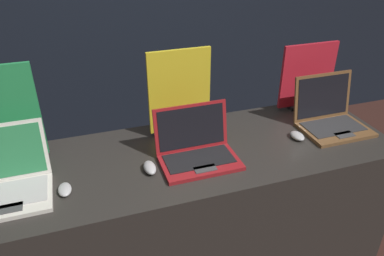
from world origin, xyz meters
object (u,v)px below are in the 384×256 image
object	(u,v)px
laptop_middle	(197,148)
promo_stand_middle	(180,95)
mouse_middle	(150,168)
mouse_front	(65,189)
promo_stand_front	(7,118)
promo_stand_back	(307,78)
laptop_back	(330,116)
mouse_back	(297,136)
laptop_front	(12,179)

from	to	relation	value
laptop_middle	promo_stand_middle	world-z (taller)	promo_stand_middle
mouse_middle	promo_stand_middle	xyz separation A→B (m)	(0.25, 0.32, 0.22)
mouse_front	laptop_middle	xyz separation A→B (m)	(0.65, 0.07, 0.05)
promo_stand_front	promo_stand_middle	bearing A→B (deg)	1.59
mouse_middle	promo_stand_back	distance (m)	1.18
laptop_back	promo_stand_back	distance (m)	0.30
mouse_back	mouse_front	bearing A→B (deg)	-176.55
promo_stand_back	laptop_front	bearing A→B (deg)	-169.12
laptop_front	promo_stand_back	world-z (taller)	promo_stand_back
mouse_front	promo_stand_front	size ratio (longest dim) A/B	0.20
mouse_front	mouse_middle	distance (m)	0.40
promo_stand_front	mouse_back	world-z (taller)	promo_stand_front
laptop_middle	mouse_back	size ratio (longest dim) A/B	3.86
laptop_back	promo_stand_back	size ratio (longest dim) A/B	0.89
mouse_middle	promo_stand_middle	bearing A→B (deg)	51.69
laptop_front	laptop_back	size ratio (longest dim) A/B	0.90
promo_stand_middle	laptop_back	bearing A→B (deg)	-14.27
promo_stand_middle	mouse_back	xyz separation A→B (m)	(0.60, -0.28, -0.22)
mouse_middle	mouse_back	bearing A→B (deg)	2.61
promo_stand_back	promo_stand_front	bearing A→B (deg)	-177.39
mouse_middle	laptop_back	bearing A→B (deg)	5.30
laptop_back	laptop_middle	bearing A→B (deg)	-175.18
laptop_middle	promo_stand_back	xyz separation A→B (m)	(0.85, 0.34, 0.14)
laptop_middle	promo_stand_middle	xyz separation A→B (m)	(0.00, 0.29, 0.17)
laptop_middle	promo_stand_middle	distance (m)	0.34
laptop_middle	mouse_middle	xyz separation A→B (m)	(-0.25, -0.03, -0.04)
promo_stand_front	laptop_back	world-z (taller)	promo_stand_front
promo_stand_middle	laptop_back	distance (m)	0.90
laptop_front	promo_stand_front	size ratio (longest dim) A/B	0.67
laptop_front	promo_stand_middle	distance (m)	0.93
promo_stand_front	promo_stand_middle	size ratio (longest dim) A/B	1.05
mouse_back	promo_stand_back	world-z (taller)	promo_stand_back
mouse_back	promo_stand_back	distance (m)	0.46
mouse_front	laptop_front	bearing A→B (deg)	159.87
laptop_middle	promo_stand_back	bearing A→B (deg)	21.92
laptop_front	mouse_front	size ratio (longest dim) A/B	3.38
promo_stand_middle	promo_stand_back	bearing A→B (deg)	3.64
mouse_middle	mouse_back	size ratio (longest dim) A/B	1.12
laptop_front	mouse_back	xyz separation A→B (m)	(1.47, -0.00, -0.05)
laptop_front	laptop_middle	bearing A→B (deg)	-0.80
laptop_front	laptop_middle	world-z (taller)	laptop_front
laptop_middle	promo_stand_front	bearing A→B (deg)	163.06
promo_stand_back	laptop_back	bearing A→B (deg)	-90.00
promo_stand_back	mouse_back	bearing A→B (deg)	-127.06
mouse_front	mouse_back	bearing A→B (deg)	3.45
laptop_front	mouse_front	world-z (taller)	laptop_front
mouse_front	laptop_back	distance (m)	1.52
mouse_front	mouse_middle	xyz separation A→B (m)	(0.40, 0.04, 0.00)
laptop_front	mouse_back	distance (m)	1.47
mouse_front	promo_stand_middle	world-z (taller)	promo_stand_middle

